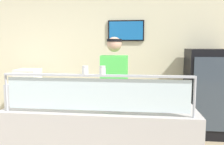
{
  "coord_description": "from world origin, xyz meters",
  "views": [
    {
      "loc": [
        1.48,
        -2.19,
        1.65
      ],
      "look_at": [
        1.17,
        0.42,
        1.34
      ],
      "focal_mm": 37.27,
      "sensor_mm": 36.0,
      "label": 1
    }
  ],
  "objects_px": {
    "pizza_server": "(115,102)",
    "pepper_flake_shaker": "(103,71)",
    "drink_fridge": "(206,93)",
    "pizza_box_stack": "(28,76)",
    "pizza_tray": "(113,104)",
    "parmesan_shaker": "(85,71)",
    "worker_figure": "(114,90)"
  },
  "relations": [
    {
      "from": "drink_fridge",
      "to": "pizza_box_stack",
      "type": "distance_m",
      "value": 3.37
    },
    {
      "from": "pizza_server",
      "to": "drink_fridge",
      "type": "bearing_deg",
      "value": 58.6
    },
    {
      "from": "pizza_tray",
      "to": "worker_figure",
      "type": "height_order",
      "value": "worker_figure"
    },
    {
      "from": "pizza_tray",
      "to": "pizza_box_stack",
      "type": "xyz_separation_m",
      "value": [
        -1.86,
        1.62,
        0.08
      ]
    },
    {
      "from": "pizza_box_stack",
      "to": "pizza_server",
      "type": "bearing_deg",
      "value": -41.19
    },
    {
      "from": "pizza_tray",
      "to": "parmesan_shaker",
      "type": "relative_size",
      "value": 5.45
    },
    {
      "from": "worker_figure",
      "to": "pizza_tray",
      "type": "bearing_deg",
      "value": -85.28
    },
    {
      "from": "parmesan_shaker",
      "to": "pizza_tray",
      "type": "bearing_deg",
      "value": 58.34
    },
    {
      "from": "drink_fridge",
      "to": "pizza_box_stack",
      "type": "bearing_deg",
      "value": -179.25
    },
    {
      "from": "pizza_tray",
      "to": "pizza_server",
      "type": "height_order",
      "value": "pizza_server"
    },
    {
      "from": "worker_figure",
      "to": "drink_fridge",
      "type": "height_order",
      "value": "worker_figure"
    },
    {
      "from": "pepper_flake_shaker",
      "to": "pizza_box_stack",
      "type": "relative_size",
      "value": 0.19
    },
    {
      "from": "pizza_tray",
      "to": "drink_fridge",
      "type": "relative_size",
      "value": 0.29
    },
    {
      "from": "pepper_flake_shaker",
      "to": "parmesan_shaker",
      "type": "bearing_deg",
      "value": 180.0
    },
    {
      "from": "parmesan_shaker",
      "to": "drink_fridge",
      "type": "bearing_deg",
      "value": 49.7
    },
    {
      "from": "pizza_server",
      "to": "drink_fridge",
      "type": "height_order",
      "value": "drink_fridge"
    },
    {
      "from": "pepper_flake_shaker",
      "to": "drink_fridge",
      "type": "height_order",
      "value": "drink_fridge"
    },
    {
      "from": "parmesan_shaker",
      "to": "worker_figure",
      "type": "relative_size",
      "value": 0.05
    },
    {
      "from": "pizza_tray",
      "to": "pepper_flake_shaker",
      "type": "height_order",
      "value": "pepper_flake_shaker"
    },
    {
      "from": "parmesan_shaker",
      "to": "pizza_box_stack",
      "type": "distance_m",
      "value": 2.6
    },
    {
      "from": "parmesan_shaker",
      "to": "worker_figure",
      "type": "bearing_deg",
      "value": 79.66
    },
    {
      "from": "pepper_flake_shaker",
      "to": "drink_fridge",
      "type": "distance_m",
      "value": 2.65
    },
    {
      "from": "drink_fridge",
      "to": "pizza_box_stack",
      "type": "relative_size",
      "value": 3.54
    },
    {
      "from": "parmesan_shaker",
      "to": "worker_figure",
      "type": "distance_m",
      "value": 1.1
    },
    {
      "from": "pizza_tray",
      "to": "pizza_box_stack",
      "type": "relative_size",
      "value": 1.04
    },
    {
      "from": "drink_fridge",
      "to": "pizza_box_stack",
      "type": "xyz_separation_m",
      "value": [
        -3.36,
        -0.04,
        0.26
      ]
    },
    {
      "from": "worker_figure",
      "to": "drink_fridge",
      "type": "relative_size",
      "value": 1.12
    },
    {
      "from": "pizza_server",
      "to": "parmesan_shaker",
      "type": "distance_m",
      "value": 0.6
    },
    {
      "from": "pizza_server",
      "to": "pepper_flake_shaker",
      "type": "relative_size",
      "value": 3.24
    },
    {
      "from": "pepper_flake_shaker",
      "to": "worker_figure",
      "type": "height_order",
      "value": "worker_figure"
    },
    {
      "from": "pizza_server",
      "to": "pepper_flake_shaker",
      "type": "height_order",
      "value": "pepper_flake_shaker"
    },
    {
      "from": "pepper_flake_shaker",
      "to": "pizza_box_stack",
      "type": "height_order",
      "value": "pepper_flake_shaker"
    }
  ]
}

